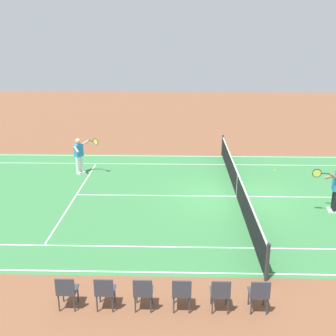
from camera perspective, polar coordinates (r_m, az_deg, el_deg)
The scene contains 13 objects.
ground_plane at distance 16.50m, azimuth 9.52°, elevation -3.91°, with size 60.00×60.00×0.00m, color brown.
court_slab at distance 16.50m, azimuth 9.52°, elevation -3.91°, with size 24.20×11.40×0.00m, color #387A42.
court_line_markings at distance 16.50m, azimuth 9.52°, elevation -3.90°, with size 23.85×11.05×0.01m.
tennis_net at distance 16.33m, azimuth 9.61°, elevation -2.32°, with size 0.10×11.70×1.08m.
tennis_player_near at distance 19.06m, azimuth -12.22°, elevation 1.92°, with size 1.18×0.75×1.70m.
tennis_player_far at distance 15.77m, azimuth 22.25°, elevation -2.53°, with size 1.13×0.77×1.70m.
tennis_ball at distance 19.84m, azimuth 14.63°, elevation -0.32°, with size 0.07×0.07×0.07m, color #CCE01E.
spectator_chair_0 at distance 10.01m, azimuth 12.58°, elevation -16.60°, with size 0.44×0.44×0.88m.
spectator_chair_1 at distance 9.88m, azimuth 7.29°, elevation -16.77°, with size 0.44×0.44×0.88m.
spectator_chair_2 at distance 9.83m, azimuth 1.91°, elevation -16.81°, with size 0.44×0.44×0.88m.
spectator_chair_3 at distance 9.86m, azimuth -3.48°, elevation -16.71°, with size 0.44×0.44×0.88m.
spectator_chair_4 at distance 9.97m, azimuth -8.79°, elevation -16.48°, with size 0.44×0.44×0.88m.
spectator_chair_5 at distance 10.16m, azimuth -13.93°, elevation -16.12°, with size 0.44×0.44×0.88m.
Camera 1 is at (2.32, 15.13, 6.18)m, focal length 43.79 mm.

